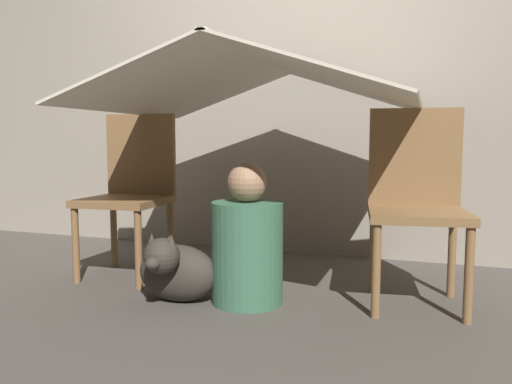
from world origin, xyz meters
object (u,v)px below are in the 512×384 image
object	(u,v)px
chair_right	(416,197)
chair_left	(131,187)
dog	(175,270)
person_front	(247,245)

from	to	relation	value
chair_right	chair_left	bearing A→B (deg)	171.87
chair_left	dog	size ratio (longest dim) A/B	2.31
chair_left	chair_right	world-z (taller)	same
chair_right	person_front	xyz separation A→B (m)	(-0.70, -0.26, -0.21)
person_front	dog	xyz separation A→B (m)	(-0.30, -0.11, -0.11)
dog	person_front	bearing A→B (deg)	20.44
chair_right	dog	world-z (taller)	chair_right
dog	chair_left	bearing A→B (deg)	141.21
chair_left	dog	bearing A→B (deg)	-42.34
chair_left	person_front	world-z (taller)	chair_left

